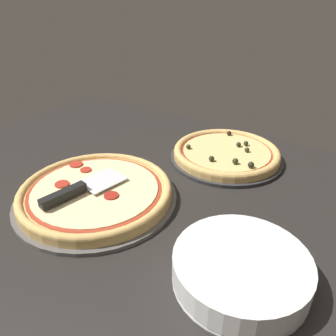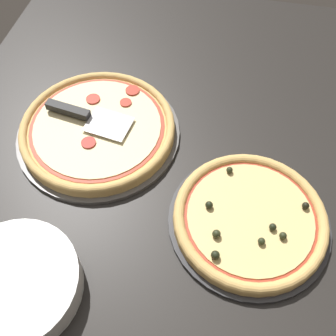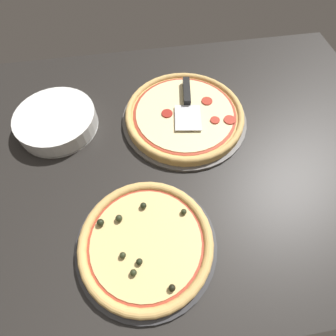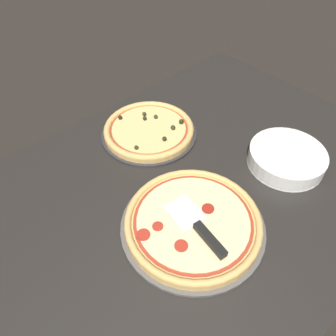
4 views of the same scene
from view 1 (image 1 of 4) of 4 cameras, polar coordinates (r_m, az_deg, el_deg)
The scene contains 7 objects.
ground_plane at distance 87.90cm, azimuth -2.67°, elevation -4.83°, with size 151.42×102.34×3.60cm, color black.
pizza_pan_front at distance 84.71cm, azimuth -12.33°, elevation -5.15°, with size 40.31×40.31×1.00cm, color #565451.
pizza_front at distance 83.59cm, azimuth -12.48°, elevation -3.96°, with size 37.89×37.89×3.04cm.
pizza_pan_back at distance 103.40cm, azimuth 10.04°, elevation 1.80°, with size 34.51×34.51×1.00cm, color #2D2D30.
pizza_back at distance 102.57cm, azimuth 10.13°, elevation 2.70°, with size 32.44×32.44×3.78cm.
serving_spatula at distance 80.96cm, azimuth -15.85°, elevation -3.77°, with size 9.58×22.36×2.00cm.
plate_stack at distance 62.99cm, azimuth 12.55°, elevation -16.78°, with size 24.77×24.77×5.60cm.
Camera 1 is at (44.75, -57.42, 47.46)cm, focal length 35.00 mm.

